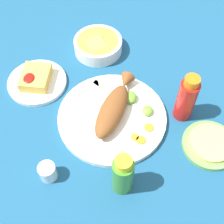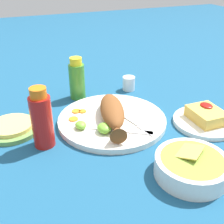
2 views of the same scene
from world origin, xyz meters
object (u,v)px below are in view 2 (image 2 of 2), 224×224
hot_sauce_bottle_red (42,119)px  side_plate_fries (205,122)px  main_plate (112,120)px  fried_fish (113,112)px  guacamole_bowl (191,166)px  hot_sauce_bottle_green (77,80)px  fork_far (126,131)px  salt_cup (129,84)px  tortilla_plate (12,129)px  fork_near (137,125)px

hot_sauce_bottle_red → side_plate_fries: 0.50m
main_plate → fried_fish: 0.04m
guacamole_bowl → hot_sauce_bottle_green: bearing=14.8°
hot_sauce_bottle_green → side_plate_fries: hot_sauce_bottle_green is taller
fork_far → hot_sauce_bottle_green: size_ratio=1.07×
hot_sauce_bottle_green → main_plate: bearing=-166.5°
side_plate_fries → fried_fish: bearing=69.6°
main_plate → fork_far: size_ratio=2.06×
hot_sauce_bottle_red → main_plate: bearing=-79.1°
hot_sauce_bottle_red → salt_cup: hot_sauce_bottle_red is taller
tortilla_plate → main_plate: bearing=-102.3°
hot_sauce_bottle_green → tortilla_plate: bearing=121.3°
hot_sauce_bottle_red → side_plate_fries: size_ratio=0.87×
hot_sauce_bottle_red → hot_sauce_bottle_green: 0.31m
hot_sauce_bottle_red → guacamole_bowl: hot_sauce_bottle_red is taller
fried_fish → hot_sauce_bottle_red: hot_sauce_bottle_red is taller
fried_fish → guacamole_bowl: size_ratio=1.48×
tortilla_plate → side_plate_fries: bearing=-107.7°
fork_near → salt_cup: 0.30m
main_plate → hot_sauce_bottle_red: size_ratio=1.96×
fried_fish → fork_far: size_ratio=1.56×
fork_far → tortilla_plate: fork_far is taller
fork_near → fork_far: same height
salt_cup → hot_sauce_bottle_green: bearing=88.7°
tortilla_plate → fork_near: bearing=-110.9°
hot_sauce_bottle_red → hot_sauce_bottle_green: (0.26, -0.17, -0.01)m
salt_cup → side_plate_fries: salt_cup is taller
fried_fish → side_plate_fries: (-0.10, -0.28, -0.04)m
fried_fish → hot_sauce_bottle_red: 0.22m
fried_fish → guacamole_bowl: fried_fish is taller
main_plate → salt_cup: (0.21, -0.16, 0.01)m
fried_fish → hot_sauce_bottle_red: (-0.03, 0.22, 0.04)m
hot_sauce_bottle_red → hot_sauce_bottle_green: bearing=-33.0°
side_plate_fries → hot_sauce_bottle_red: bearing=81.4°
fork_near → tortilla_plate: size_ratio=1.10×
fried_fish → fork_far: 0.08m
fried_fish → tortilla_plate: bearing=89.8°
tortilla_plate → hot_sauce_bottle_green: bearing=-58.7°
main_plate → fork_far: (-0.09, -0.01, 0.01)m
side_plate_fries → fork_near: bearing=77.9°
side_plate_fries → guacamole_bowl: bearing=134.5°
main_plate → side_plate_fries: bearing=-113.3°
fork_far → salt_cup: salt_cup is taller
fork_far → guacamole_bowl: guacamole_bowl is taller
main_plate → fork_near: size_ratio=1.88×
salt_cup → side_plate_fries: size_ratio=0.27×
main_plate → fried_fish: size_ratio=1.32×
hot_sauce_bottle_green → fork_far: bearing=-169.1°
fork_near → fork_far: 0.05m
main_plate → tortilla_plate: (0.07, 0.30, -0.00)m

